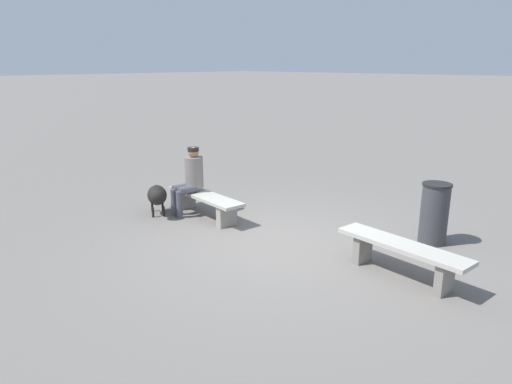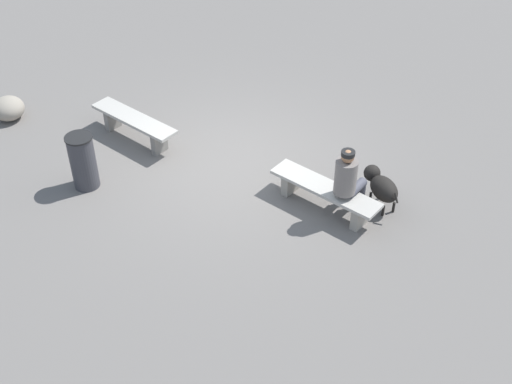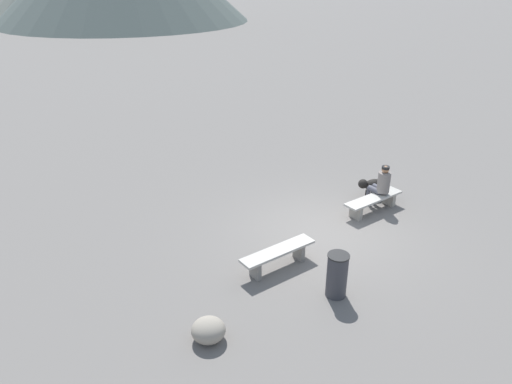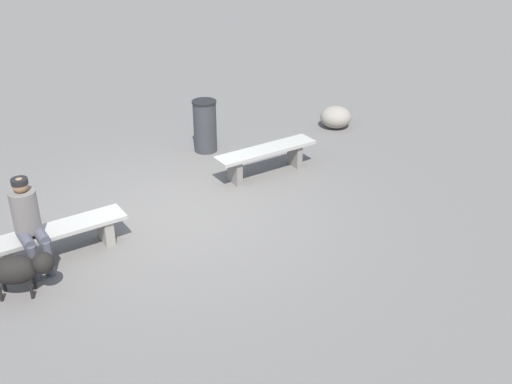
# 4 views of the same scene
# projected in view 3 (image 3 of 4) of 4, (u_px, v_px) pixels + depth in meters

# --- Properties ---
(ground) EXTENTS (210.00, 210.00, 0.06)m
(ground) POSITION_uv_depth(u_px,v_px,m) (323.00, 234.00, 12.13)
(ground) COLOR slate
(bench_left) EXTENTS (1.89, 0.61, 0.48)m
(bench_left) POSITION_uv_depth(u_px,v_px,m) (278.00, 254.00, 10.58)
(bench_left) COLOR gray
(bench_left) RESTS_ON ground
(bench_right) EXTENTS (1.93, 0.64, 0.43)m
(bench_right) POSITION_uv_depth(u_px,v_px,m) (373.00, 201.00, 13.03)
(bench_right) COLOR gray
(bench_right) RESTS_ON ground
(seated_person) EXTENTS (0.38, 0.64, 1.27)m
(seated_person) POSITION_uv_depth(u_px,v_px,m) (381.00, 183.00, 13.08)
(seated_person) COLOR slate
(seated_person) RESTS_ON ground
(dog) EXTENTS (0.78, 0.63, 0.58)m
(dog) POSITION_uv_depth(u_px,v_px,m) (372.00, 185.00, 13.80)
(dog) COLOR black
(dog) RESTS_ON ground
(trash_bin) EXTENTS (0.45, 0.45, 0.98)m
(trash_bin) POSITION_uv_depth(u_px,v_px,m) (337.00, 275.00, 9.66)
(trash_bin) COLOR #38383D
(trash_bin) RESTS_ON ground
(boulder) EXTENTS (0.87, 0.87, 0.44)m
(boulder) POSITION_uv_depth(u_px,v_px,m) (208.00, 330.00, 8.60)
(boulder) COLOR gray
(boulder) RESTS_ON ground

